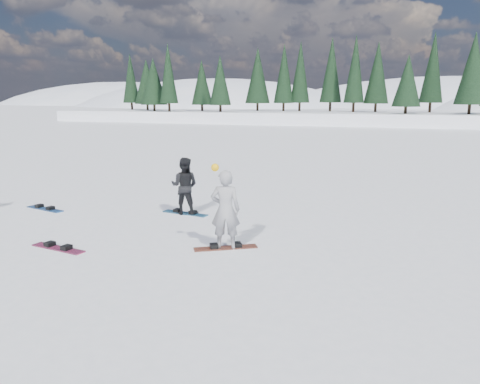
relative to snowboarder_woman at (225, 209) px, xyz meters
name	(u,v)px	position (x,y,z in m)	size (l,w,h in m)	color
ground	(171,231)	(-1.92, 0.88, -0.95)	(420.00, 420.00, 0.00)	white
alpine_backdrop	(363,140)	(-13.65, 190.05, -14.92)	(412.50, 227.00, 53.20)	white
snowboarder_woman	(225,209)	(0.00, 0.00, 0.00)	(0.79, 0.63, 2.03)	gray
snowboarder_man	(184,186)	(-2.39, 2.71, -0.08)	(0.85, 0.66, 1.74)	black
snowboard_woman	(226,248)	(0.00, 0.00, -0.93)	(1.50, 0.28, 0.03)	brown
snowboard_man	(185,213)	(-2.39, 2.71, -0.93)	(1.50, 0.28, 0.03)	#17567F
snowboard_loose_c	(45,209)	(-6.86, 1.72, -0.93)	(1.50, 0.28, 0.03)	#1B4F97
snowboard_loose_b	(58,248)	(-3.70, -1.36, -0.93)	(1.50, 0.28, 0.03)	maroon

